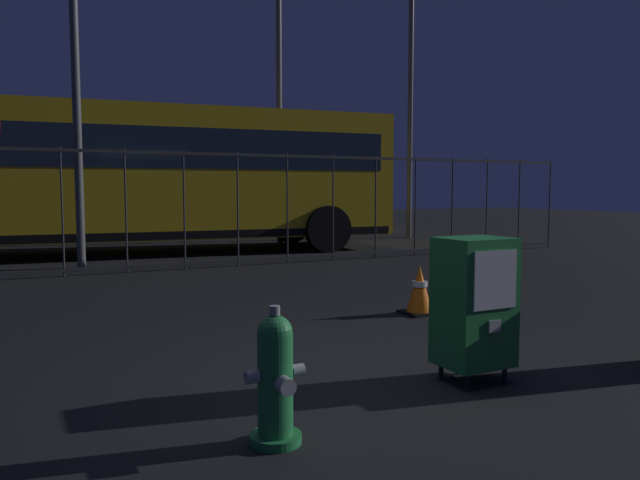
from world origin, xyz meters
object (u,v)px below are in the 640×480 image
object	(u,v)px
traffic_cone	(420,290)
street_light_far_left	(279,71)
fire_hydrant	(275,379)
newspaper_box_secondary	(474,302)
street_light_near_right	(411,75)
bus_far	(187,177)
bus_near	(143,172)

from	to	relation	value
traffic_cone	street_light_far_left	xyz separation A→B (m)	(2.19, 8.84, 3.99)
fire_hydrant	newspaper_box_secondary	distance (m)	1.71
fire_hydrant	street_light_near_right	size ratio (longest dim) A/B	0.10
traffic_cone	street_light_far_left	size ratio (longest dim) A/B	0.07
newspaper_box_secondary	traffic_cone	world-z (taller)	newspaper_box_secondary
newspaper_box_secondary	bus_far	bearing A→B (deg)	82.61
traffic_cone	bus_near	distance (m)	8.08
bus_near	street_light_near_right	world-z (taller)	street_light_near_right
traffic_cone	newspaper_box_secondary	bearing A→B (deg)	-117.22
fire_hydrant	street_light_near_right	bearing A→B (deg)	51.76
fire_hydrant	street_light_far_left	bearing A→B (deg)	66.42
newspaper_box_secondary	bus_far	xyz separation A→B (m)	(1.90, 14.62, 1.14)
bus_far	newspaper_box_secondary	bearing A→B (deg)	-94.25
fire_hydrant	street_light_near_right	distance (m)	14.80
newspaper_box_secondary	street_light_far_left	size ratio (longest dim) A/B	0.14
fire_hydrant	traffic_cone	bearing A→B (deg)	41.70
street_light_near_right	street_light_far_left	size ratio (longest dim) A/B	1.06
bus_near	street_light_near_right	size ratio (longest dim) A/B	1.38
fire_hydrant	newspaper_box_secondary	world-z (taller)	newspaper_box_secondary
street_light_near_right	street_light_far_left	xyz separation A→B (m)	(-3.87, 0.12, -0.21)
bus_far	street_light_far_left	size ratio (longest dim) A/B	1.44
traffic_cone	street_light_far_left	world-z (taller)	street_light_far_left
newspaper_box_secondary	bus_far	world-z (taller)	bus_far
fire_hydrant	bus_far	xyz separation A→B (m)	(3.56, 14.97, 1.36)
fire_hydrant	traffic_cone	world-z (taller)	fire_hydrant
newspaper_box_secondary	bus_near	world-z (taller)	bus_near
traffic_cone	bus_far	distance (m)	12.64
bus_near	street_light_near_right	distance (m)	7.98
newspaper_box_secondary	bus_near	distance (m)	9.99
newspaper_box_secondary	street_light_near_right	world-z (taller)	street_light_near_right
fire_hydrant	street_light_near_right	xyz separation A→B (m)	(8.80, 11.17, 4.11)
street_light_far_left	street_light_near_right	bearing A→B (deg)	-1.74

